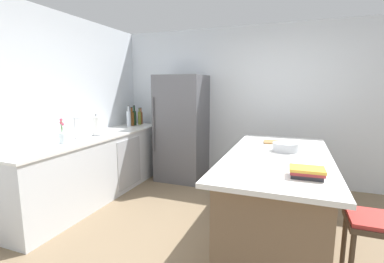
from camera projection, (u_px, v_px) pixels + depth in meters
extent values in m
plane|color=#7A664C|center=(223.00, 248.00, 2.73)|extent=(7.20, 7.20, 0.00)
cube|color=silver|center=(257.00, 105.00, 4.60)|extent=(6.00, 0.10, 2.60)
cube|color=silver|center=(33.00, 112.00, 3.38)|extent=(0.10, 6.00, 2.60)
cube|color=silver|center=(97.00, 167.00, 4.00)|extent=(0.64, 2.87, 0.89)
cube|color=white|center=(95.00, 136.00, 3.93)|extent=(0.67, 2.90, 0.03)
cube|color=#B2B5BA|center=(130.00, 163.00, 4.22)|extent=(0.01, 0.60, 0.74)
cube|color=#7A6047|center=(276.00, 199.00, 2.86)|extent=(0.86, 1.95, 0.88)
cube|color=white|center=(278.00, 157.00, 2.78)|extent=(1.02, 2.15, 0.04)
cube|color=#56565B|center=(182.00, 128.00, 4.72)|extent=(0.78, 0.71, 1.80)
cylinder|color=#4C4C51|center=(153.00, 125.00, 4.48)|extent=(0.02, 0.02, 0.90)
cylinder|color=#473828|center=(343.00, 250.00, 2.18)|extent=(0.04, 0.04, 0.62)
cube|color=#473828|center=(374.00, 224.00, 1.93)|extent=(0.36, 0.36, 0.04)
cube|color=#B2332D|center=(375.00, 219.00, 1.93)|extent=(0.34, 0.34, 0.03)
cylinder|color=silver|center=(76.00, 138.00, 3.66)|extent=(0.05, 0.05, 0.02)
cylinder|color=silver|center=(75.00, 127.00, 3.63)|extent=(0.02, 0.02, 0.28)
cylinder|color=silver|center=(78.00, 118.00, 3.59)|extent=(0.14, 0.02, 0.02)
cylinder|color=silver|center=(63.00, 139.00, 3.33)|extent=(0.09, 0.09, 0.13)
cylinder|color=#4C7F3D|center=(62.00, 131.00, 3.33)|extent=(0.01, 0.03, 0.21)
sphere|color=#DB4C66|center=(61.00, 123.00, 3.31)|extent=(0.04, 0.04, 0.04)
cylinder|color=#4C7F3D|center=(62.00, 130.00, 3.31)|extent=(0.01, 0.02, 0.25)
sphere|color=#DB4C66|center=(61.00, 120.00, 3.29)|extent=(0.04, 0.04, 0.04)
cylinder|color=#4C7F3D|center=(63.00, 132.00, 3.32)|extent=(0.01, 0.04, 0.19)
sphere|color=#DB4C66|center=(63.00, 124.00, 3.30)|extent=(0.04, 0.04, 0.04)
cylinder|color=gray|center=(97.00, 135.00, 3.91)|extent=(0.14, 0.14, 0.01)
cylinder|color=white|center=(96.00, 126.00, 3.89)|extent=(0.11, 0.11, 0.26)
cylinder|color=gray|center=(96.00, 115.00, 3.87)|extent=(0.02, 0.02, 0.04)
cylinder|color=#994C23|center=(141.00, 118.00, 5.16)|extent=(0.05, 0.05, 0.22)
cylinder|color=#994C23|center=(141.00, 110.00, 5.14)|extent=(0.02, 0.02, 0.07)
cylinder|color=black|center=(141.00, 108.00, 5.13)|extent=(0.03, 0.03, 0.01)
cylinder|color=olive|center=(139.00, 118.00, 5.05)|extent=(0.06, 0.06, 0.24)
cylinder|color=olive|center=(139.00, 110.00, 5.03)|extent=(0.03, 0.03, 0.06)
cylinder|color=black|center=(139.00, 108.00, 5.02)|extent=(0.03, 0.03, 0.01)
cylinder|color=#19381E|center=(134.00, 118.00, 4.98)|extent=(0.07, 0.07, 0.25)
cylinder|color=#19381E|center=(134.00, 109.00, 4.95)|extent=(0.03, 0.03, 0.09)
cylinder|color=black|center=(134.00, 106.00, 4.94)|extent=(0.03, 0.03, 0.01)
cylinder|color=brown|center=(132.00, 119.00, 4.90)|extent=(0.08, 0.08, 0.24)
cylinder|color=brown|center=(131.00, 110.00, 4.87)|extent=(0.04, 0.04, 0.08)
cylinder|color=black|center=(131.00, 107.00, 4.86)|extent=(0.04, 0.04, 0.01)
cylinder|color=silver|center=(129.00, 119.00, 4.82)|extent=(0.08, 0.08, 0.27)
cylinder|color=silver|center=(128.00, 109.00, 4.79)|extent=(0.03, 0.03, 0.09)
cylinder|color=black|center=(128.00, 106.00, 4.78)|extent=(0.03, 0.03, 0.01)
cube|color=#2D2D33|center=(307.00, 176.00, 2.09)|extent=(0.23, 0.16, 0.03)
cube|color=#A83338|center=(307.00, 172.00, 2.08)|extent=(0.25, 0.17, 0.03)
cube|color=gold|center=(307.00, 169.00, 2.08)|extent=(0.26, 0.19, 0.02)
cylinder|color=#B2B5BA|center=(285.00, 147.00, 2.94)|extent=(0.27, 0.27, 0.09)
cube|color=#9E7042|center=(277.00, 142.00, 3.38)|extent=(0.33, 0.24, 0.02)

